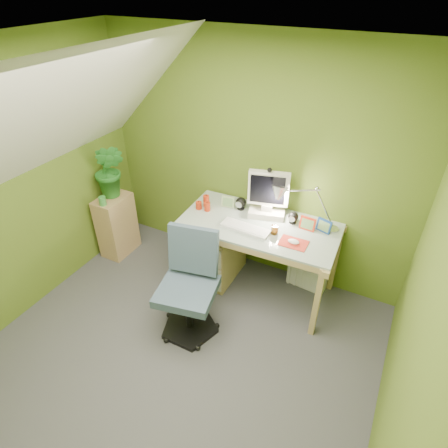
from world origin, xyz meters
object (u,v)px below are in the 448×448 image
at_px(potted_plant, 110,171).
at_px(task_chair, 187,290).
at_px(desk, 257,257).
at_px(desk_lamp, 317,198).
at_px(monitor, 268,193).
at_px(side_ledge, 117,225).
at_px(radiator, 308,270).

xyz_separation_m(potted_plant, task_chair, (1.34, -0.68, -0.53)).
height_order(desk, desk_lamp, desk_lamp).
bearing_deg(monitor, side_ledge, 177.13).
relative_size(desk, desk_lamp, 2.36).
distance_m(potted_plant, task_chair, 1.59).
height_order(desk, task_chair, task_chair).
height_order(monitor, potted_plant, potted_plant).
xyz_separation_m(monitor, desk_lamp, (0.45, 0.00, 0.07)).
bearing_deg(desk_lamp, desk, -151.94).
relative_size(desk, potted_plant, 2.41).
bearing_deg(potted_plant, monitor, 10.46).
height_order(monitor, task_chair, monitor).
bearing_deg(monitor, desk_lamp, -15.00).
xyz_separation_m(monitor, side_ledge, (-1.66, -0.36, -0.67)).
height_order(desk, potted_plant, potted_plant).
xyz_separation_m(desk, desk_lamp, (0.45, 0.18, 0.71)).
bearing_deg(radiator, desk, -144.72).
bearing_deg(desk, desk_lamp, 19.09).
bearing_deg(potted_plant, task_chair, -26.77).
bearing_deg(desk_lamp, task_chair, -121.71).
distance_m(desk, potted_plant, 1.77).
xyz_separation_m(desk, radiator, (0.47, 0.27, -0.20)).
relative_size(monitor, potted_plant, 0.78).
bearing_deg(task_chair, radiator, 42.12).
bearing_deg(radiator, side_ledge, -162.84).
height_order(potted_plant, radiator, potted_plant).
bearing_deg(radiator, potted_plant, -164.14).
bearing_deg(side_ledge, desk_lamp, 9.59).
bearing_deg(desk, potted_plant, -178.37).
height_order(desk, radiator, desk).
bearing_deg(monitor, potted_plant, 175.46).
distance_m(monitor, side_ledge, 1.82).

